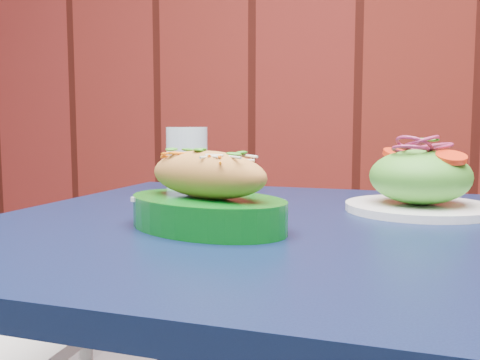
% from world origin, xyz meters
% --- Properties ---
extents(cafe_table, '(0.82, 0.82, 0.75)m').
position_xyz_m(cafe_table, '(-0.02, 1.73, 0.66)').
color(cafe_table, black).
rests_on(cafe_table, ground).
extents(banh_mi_basket, '(0.28, 0.24, 0.11)m').
position_xyz_m(banh_mi_basket, '(-0.08, 1.64, 0.79)').
color(banh_mi_basket, '#075F14').
rests_on(banh_mi_basket, cafe_table).
extents(salad_plate, '(0.23, 0.23, 0.12)m').
position_xyz_m(salad_plate, '(0.19, 1.87, 0.80)').
color(salad_plate, white).
rests_on(salad_plate, cafe_table).
extents(water_glass, '(0.08, 0.08, 0.13)m').
position_xyz_m(water_glass, '(-0.24, 1.96, 0.82)').
color(water_glass, silver).
rests_on(water_glass, cafe_table).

